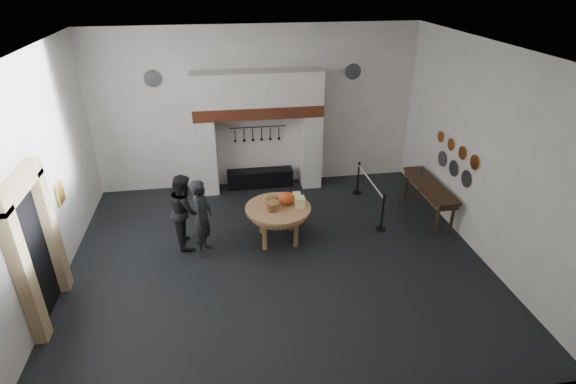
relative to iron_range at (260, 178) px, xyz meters
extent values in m
cube|color=black|center=(0.00, -3.72, -0.25)|extent=(9.00, 8.00, 0.02)
cube|color=silver|center=(0.00, -3.72, 4.25)|extent=(9.00, 8.00, 0.02)
cube|color=white|center=(0.00, 0.28, 2.00)|extent=(9.00, 0.02, 4.50)
cube|color=white|center=(0.00, -7.72, 2.00)|extent=(9.00, 0.02, 4.50)
cube|color=white|center=(-4.50, -3.72, 2.00)|extent=(0.02, 8.00, 4.50)
cube|color=white|center=(4.50, -3.72, 2.00)|extent=(0.02, 8.00, 4.50)
cube|color=silver|center=(-1.48, -0.07, 0.82)|extent=(0.55, 0.70, 2.15)
cube|color=silver|center=(1.48, -0.07, 0.82)|extent=(0.55, 0.70, 2.15)
cube|color=#9E442B|center=(0.00, -0.07, 2.06)|extent=(3.50, 0.72, 0.32)
cube|color=silver|center=(0.00, -0.07, 2.67)|extent=(3.50, 0.70, 0.90)
cube|color=black|center=(0.00, 0.00, 0.00)|extent=(1.90, 0.45, 0.50)
cylinder|color=black|center=(0.00, 0.20, 1.50)|extent=(1.60, 0.02, 0.02)
cube|color=black|center=(-4.47, -4.72, 1.00)|extent=(0.04, 1.10, 2.50)
cube|color=tan|center=(-4.38, -5.42, 1.05)|extent=(0.22, 0.30, 2.60)
cube|color=tan|center=(-4.38, -4.02, 1.05)|extent=(0.22, 0.30, 2.60)
cube|color=tan|center=(-4.38, -4.72, 2.40)|extent=(0.22, 1.70, 0.30)
cube|color=gold|center=(-4.45, -2.92, 1.35)|extent=(0.05, 0.34, 0.44)
cylinder|color=tan|center=(0.13, -2.94, 0.59)|extent=(1.83, 1.83, 0.07)
ellipsoid|color=#D3491D|center=(0.33, -2.84, 0.78)|extent=(0.36, 0.36, 0.31)
cube|color=#FEFC97|center=(0.63, -2.99, 0.74)|extent=(0.22, 0.22, 0.24)
cube|color=#F0E78F|center=(0.61, -2.69, 0.72)|extent=(0.18, 0.18, 0.20)
cone|color=olive|center=(-0.02, -3.09, 0.73)|extent=(0.39, 0.39, 0.22)
ellipsoid|color=olive|center=(0.03, -2.59, 0.69)|extent=(0.31, 0.18, 0.13)
imported|color=black|center=(-1.58, -3.17, 0.65)|extent=(0.58, 0.74, 1.79)
imported|color=black|center=(-1.98, -2.77, 0.63)|extent=(0.81, 0.96, 1.76)
cube|color=#392314|center=(4.10, -2.40, 0.62)|extent=(0.55, 2.20, 0.06)
cylinder|color=#494A4E|center=(4.10, -1.80, 0.76)|extent=(0.12, 0.12, 0.22)
cylinder|color=#C6662D|center=(4.46, -3.52, 1.70)|extent=(0.03, 0.34, 0.34)
cylinder|color=#C6662D|center=(4.46, -2.97, 1.70)|extent=(0.03, 0.32, 0.32)
cylinder|color=#C6662D|center=(4.46, -2.42, 1.70)|extent=(0.03, 0.30, 0.30)
cylinder|color=#C6662D|center=(4.46, -1.87, 1.70)|extent=(0.03, 0.28, 0.28)
cylinder|color=#4C4C51|center=(4.46, -3.32, 1.20)|extent=(0.03, 0.40, 0.40)
cylinder|color=#4C4C51|center=(4.46, -2.72, 1.20)|extent=(0.03, 0.40, 0.40)
cylinder|color=#4C4C51|center=(4.46, -2.12, 1.20)|extent=(0.03, 0.40, 0.40)
cylinder|color=#4C4C51|center=(-2.70, 0.24, 2.95)|extent=(0.44, 0.03, 0.44)
cylinder|color=#4C4C51|center=(2.70, 0.24, 2.95)|extent=(0.44, 0.03, 0.44)
cylinder|color=black|center=(2.70, -2.89, 0.20)|extent=(0.05, 0.05, 0.90)
cylinder|color=black|center=(2.70, -0.89, 0.20)|extent=(0.05, 0.05, 0.90)
cylinder|color=silver|center=(2.70, -1.89, 0.60)|extent=(0.04, 2.00, 0.04)
camera|label=1|loc=(-1.06, -11.89, 5.63)|focal=28.00mm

